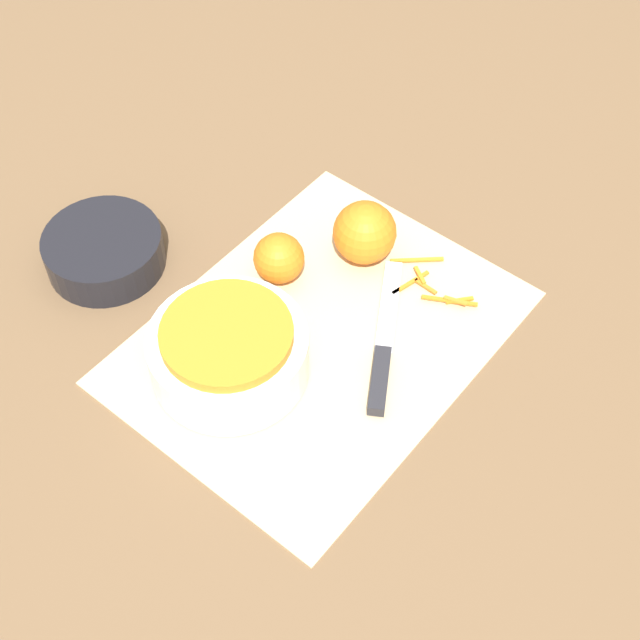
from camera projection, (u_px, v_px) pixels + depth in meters
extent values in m
plane|color=brown|center=(320.00, 338.00, 1.11)|extent=(4.00, 4.00, 0.00)
cube|color=#CCB284|center=(320.00, 336.00, 1.10)|extent=(0.48, 0.36, 0.01)
cylinder|color=silver|center=(229.00, 353.00, 1.04)|extent=(0.19, 0.19, 0.06)
cylinder|color=orange|center=(226.00, 335.00, 1.02)|extent=(0.15, 0.15, 0.02)
cylinder|color=black|center=(104.00, 251.00, 1.16)|extent=(0.15, 0.15, 0.05)
cube|color=#232328|center=(380.00, 380.00, 1.05)|extent=(0.09, 0.06, 0.02)
cube|color=silver|center=(389.00, 306.00, 1.13)|extent=(0.14, 0.10, 0.00)
sphere|color=orange|center=(365.00, 232.00, 1.15)|extent=(0.08, 0.08, 0.08)
sphere|color=orange|center=(279.00, 258.00, 1.13)|extent=(0.07, 0.07, 0.07)
cube|color=orange|center=(410.00, 283.00, 1.15)|extent=(0.06, 0.02, 0.00)
cube|color=orange|center=(420.00, 275.00, 1.15)|extent=(0.02, 0.03, 0.00)
cube|color=orange|center=(456.00, 301.00, 1.12)|extent=(0.01, 0.03, 0.00)
cube|color=orange|center=(417.00, 260.00, 1.18)|extent=(0.05, 0.06, 0.00)
cube|color=orange|center=(460.00, 300.00, 1.13)|extent=(0.03, 0.03, 0.00)
cube|color=orange|center=(450.00, 301.00, 1.13)|extent=(0.04, 0.07, 0.00)
cube|color=orange|center=(426.00, 286.00, 1.15)|extent=(0.01, 0.03, 0.00)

